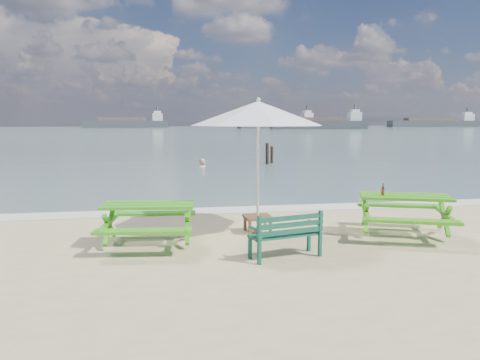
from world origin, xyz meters
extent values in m
plane|color=slate|center=(0.00, 85.00, 0.00)|extent=(300.00, 300.00, 0.00)
cube|color=silver|center=(0.00, 4.60, 0.01)|extent=(22.00, 0.90, 0.01)
cube|color=#379817|center=(-2.43, 1.45, 0.77)|extent=(1.75, 0.96, 0.05)
cube|color=#379817|center=(-2.34, 2.22, 0.46)|extent=(1.69, 0.48, 0.05)
cube|color=#379817|center=(-2.52, 0.67, 0.46)|extent=(1.69, 0.48, 0.05)
cube|color=#379817|center=(-2.43, 1.45, 0.35)|extent=(1.66, 1.11, 0.71)
cube|color=#3F9B17|center=(2.65, 1.32, 0.81)|extent=(1.93, 1.38, 0.05)
cube|color=#3F9B17|center=(2.94, 2.09, 0.48)|extent=(1.75, 0.90, 0.05)
cube|color=#3F9B17|center=(2.37, 0.55, 0.48)|extent=(1.75, 0.90, 0.05)
cube|color=#3F9B17|center=(2.65, 1.32, 0.37)|extent=(1.88, 1.50, 0.74)
cube|color=#104433|center=(-0.12, 0.28, 0.39)|extent=(1.31, 0.67, 0.04)
cube|color=#104433|center=(-0.08, 0.09, 0.61)|extent=(1.22, 0.34, 0.32)
cube|color=#104433|center=(-0.12, 0.28, 0.20)|extent=(1.23, 0.70, 0.39)
cube|color=brown|center=(-0.21, 2.11, 0.33)|extent=(0.57, 0.57, 0.05)
cube|color=brown|center=(-0.21, 2.11, 0.15)|extent=(0.50, 0.50, 0.31)
cylinder|color=silver|center=(-0.21, 2.11, 1.32)|extent=(0.05, 0.05, 2.64)
cone|color=silver|center=(-0.21, 2.11, 2.47)|extent=(2.86, 2.86, 0.49)
cylinder|color=brown|center=(2.20, 1.40, 0.91)|extent=(0.06, 0.06, 0.15)
cylinder|color=brown|center=(2.20, 1.40, 1.05)|extent=(0.03, 0.03, 0.07)
cylinder|color=red|center=(2.20, 1.40, 0.91)|extent=(0.06, 0.06, 0.06)
imported|color=tan|center=(-0.15, 16.09, -0.45)|extent=(0.73, 0.60, 1.74)
cylinder|color=black|center=(3.41, 16.85, 0.46)|extent=(0.18, 0.18, 1.32)
cylinder|color=black|center=(3.81, 17.45, 0.36)|extent=(0.16, 0.16, 1.12)
cube|color=#383E43|center=(30.48, 120.02, 1.00)|extent=(23.10, 6.80, 2.20)
cube|color=silver|center=(39.07, 121.09, 3.20)|extent=(3.08, 3.32, 2.20)
cube|color=#383E43|center=(38.11, 108.12, 1.00)|extent=(24.84, 6.03, 2.20)
cube|color=silver|center=(47.43, 107.34, 3.20)|extent=(3.19, 3.24, 2.20)
cube|color=#383E43|center=(88.15, 136.38, 1.00)|extent=(32.11, 4.80, 2.20)
cube|color=silver|center=(100.31, 136.68, 3.20)|extent=(3.92, 3.09, 2.20)
cube|color=#383E43|center=(-12.13, 136.79, 1.00)|extent=(25.04, 6.49, 2.20)
cube|color=silver|center=(-2.77, 137.74, 3.20)|extent=(3.26, 3.29, 2.20)
camera|label=1|loc=(-2.20, -7.27, 2.34)|focal=35.00mm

